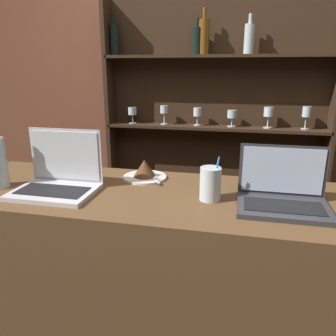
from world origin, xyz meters
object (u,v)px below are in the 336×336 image
at_px(laptop_near, 59,178).
at_px(water_glass, 210,184).
at_px(cake_plate, 145,171).
at_px(laptop_far, 283,194).

bearing_deg(laptop_near, water_glass, 3.13).
xyz_separation_m(cake_plate, water_glass, (0.32, -0.19, 0.03)).
distance_m(laptop_near, laptop_far, 0.88).
height_order(laptop_far, cake_plate, laptop_far).
bearing_deg(water_glass, laptop_far, -0.94).
xyz_separation_m(laptop_near, laptop_far, (0.88, 0.03, -0.01)).
relative_size(laptop_far, cake_plate, 1.60).
distance_m(laptop_near, water_glass, 0.62).
distance_m(laptop_far, water_glass, 0.26).
distance_m(laptop_far, cake_plate, 0.61).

